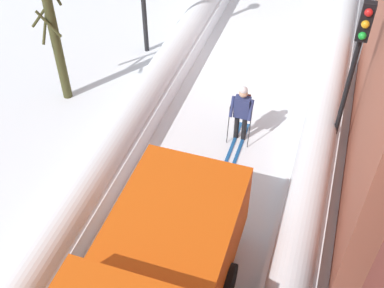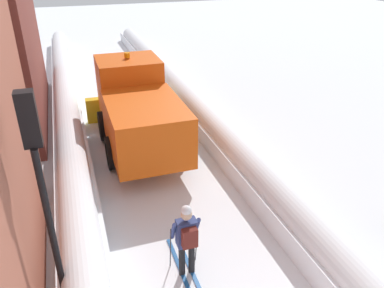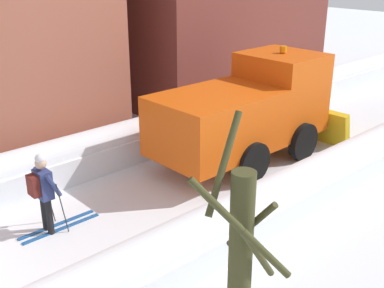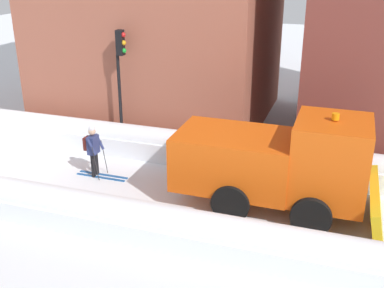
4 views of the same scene
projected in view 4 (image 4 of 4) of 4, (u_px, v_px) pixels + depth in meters
The scene contains 6 objects.
ground_plane at pixel (282, 212), 13.76m from camera, with size 80.00×80.00×0.00m, color white.
snowbank_left at pixel (294, 162), 15.78m from camera, with size 1.10×36.00×1.15m.
snowbank_right at pixel (267, 246), 11.36m from camera, with size 1.10×36.00×1.07m.
plow_truck at pixel (279, 163), 13.44m from camera, with size 3.20×5.98×3.12m.
skier at pixel (93, 148), 15.66m from camera, with size 0.62×1.80×1.81m.
traffic_light_pole at pixel (121, 68), 17.09m from camera, with size 0.28×0.42×4.53m.
Camera 4 is at (12.20, 11.37, 7.04)m, focal length 43.94 mm.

